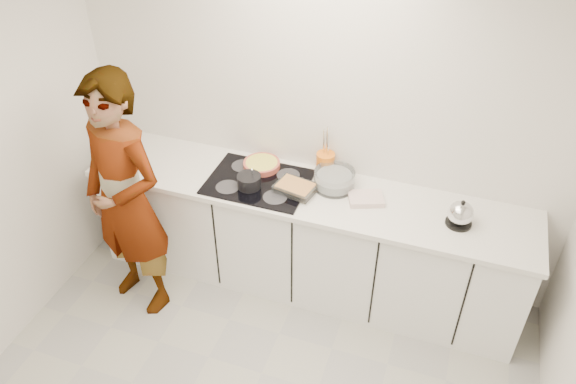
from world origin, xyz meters
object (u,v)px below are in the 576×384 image
(tart_dish, at_px, (262,164))
(kettle, at_px, (460,214))
(baking_dish, at_px, (296,187))
(cook, at_px, (126,200))
(mixing_bowl, at_px, (334,180))
(utensil_crock, at_px, (325,164))
(saucepan, at_px, (249,181))
(hob, at_px, (258,182))

(tart_dish, bearing_deg, kettle, -6.62)
(tart_dish, bearing_deg, baking_dish, -30.44)
(kettle, bearing_deg, tart_dish, 173.38)
(cook, bearing_deg, mixing_bowl, 41.64)
(tart_dish, bearing_deg, utensil_crock, 12.28)
(mixing_bowl, distance_m, utensil_crock, 0.18)
(tart_dish, bearing_deg, mixing_bowl, -4.41)
(mixing_bowl, bearing_deg, cook, -153.03)
(mixing_bowl, bearing_deg, baking_dish, -147.72)
(tart_dish, height_order, utensil_crock, utensil_crock)
(baking_dish, xyz_separation_m, cook, (-1.06, -0.51, -0.01))
(baking_dish, relative_size, mixing_bowl, 0.83)
(kettle, distance_m, cook, 2.24)
(tart_dish, bearing_deg, cook, -135.86)
(tart_dish, bearing_deg, saucepan, -88.76)
(utensil_crock, height_order, cook, cook)
(hob, bearing_deg, tart_dish, 103.37)
(mixing_bowl, xyz_separation_m, kettle, (0.88, -0.12, 0.02))
(hob, xyz_separation_m, mixing_bowl, (0.53, 0.13, 0.06))
(hob, relative_size, baking_dish, 2.34)
(baking_dish, relative_size, kettle, 1.35)
(mixing_bowl, bearing_deg, hob, -166.49)
(hob, bearing_deg, kettle, 0.12)
(tart_dish, distance_m, baking_dish, 0.39)
(hob, bearing_deg, saucepan, -112.72)
(baking_dish, distance_m, kettle, 1.12)
(mixing_bowl, distance_m, cook, 1.46)
(hob, relative_size, cook, 0.38)
(utensil_crock, relative_size, cook, 0.09)
(tart_dish, height_order, saucepan, saucepan)
(utensil_crock, bearing_deg, cook, -145.88)
(hob, height_order, baking_dish, baking_dish)
(hob, distance_m, saucepan, 0.11)
(baking_dish, distance_m, cook, 1.17)
(saucepan, bearing_deg, tart_dish, 91.24)
(tart_dish, distance_m, kettle, 1.46)
(hob, relative_size, kettle, 3.15)
(tart_dish, distance_m, saucepan, 0.26)
(baking_dish, bearing_deg, hob, 175.38)
(kettle, xyz_separation_m, cook, (-2.18, -0.54, -0.05))
(tart_dish, relative_size, kettle, 1.25)
(utensil_crock, xyz_separation_m, cook, (-1.19, -0.81, -0.05))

